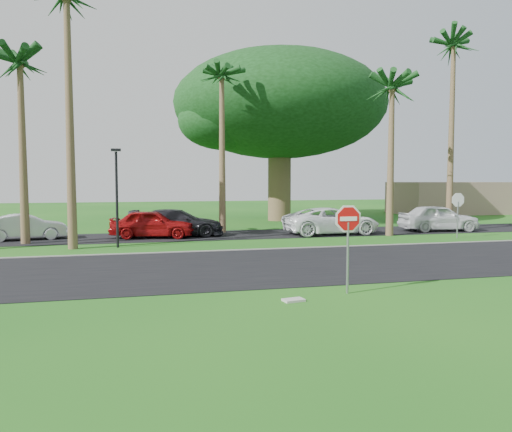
{
  "coord_description": "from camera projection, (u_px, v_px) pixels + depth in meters",
  "views": [
    {
      "loc": [
        -5.32,
        -15.75,
        3.16
      ],
      "look_at": [
        -0.71,
        2.72,
        1.8
      ],
      "focal_mm": 35.0,
      "sensor_mm": 36.0,
      "label": 1
    }
  ],
  "objects": [
    {
      "name": "ground",
      "position": [
        296.0,
        275.0,
        16.75
      ],
      "size": [
        120.0,
        120.0,
        0.0
      ],
      "primitive_type": "plane",
      "color": "#155114",
      "rests_on": "ground"
    },
    {
      "name": "road",
      "position": [
        279.0,
        265.0,
        18.69
      ],
      "size": [
        120.0,
        8.0,
        0.02
      ],
      "primitive_type": "cube",
      "color": "black",
      "rests_on": "ground"
    },
    {
      "name": "parking_strip",
      "position": [
        227.0,
        235.0,
        28.85
      ],
      "size": [
        120.0,
        5.0,
        0.02
      ],
      "primitive_type": "cube",
      "color": "black",
      "rests_on": "ground"
    },
    {
      "name": "curb",
      "position": [
        253.0,
        250.0,
        22.61
      ],
      "size": [
        120.0,
        0.12,
        0.06
      ],
      "primitive_type": "cube",
      "color": "gray",
      "rests_on": "ground"
    },
    {
      "name": "stop_sign_near",
      "position": [
        348.0,
        230.0,
        13.84
      ],
      "size": [
        1.05,
        0.07,
        2.62
      ],
      "color": "gray",
      "rests_on": "ground"
    },
    {
      "name": "stop_sign_far",
      "position": [
        458.0,
        206.0,
        27.26
      ],
      "size": [
        1.05,
        0.07,
        2.62
      ],
      "rotation": [
        0.0,
        0.0,
        3.14
      ],
      "color": "gray",
      "rests_on": "ground"
    },
    {
      "name": "palm_left_mid",
      "position": [
        20.0,
        67.0,
        24.25
      ],
      "size": [
        5.0,
        5.0,
        10.0
      ],
      "color": "brown",
      "rests_on": "ground"
    },
    {
      "name": "palm_left_near",
      "position": [
        67.0,
        2.0,
        22.26
      ],
      "size": [
        5.0,
        5.0,
        12.5
      ],
      "color": "brown",
      "rests_on": "ground"
    },
    {
      "name": "palm_center",
      "position": [
        222.0,
        79.0,
        29.65
      ],
      "size": [
        5.0,
        5.0,
        10.5
      ],
      "color": "brown",
      "rests_on": "ground"
    },
    {
      "name": "palm_right_near",
      "position": [
        392.0,
        91.0,
        28.02
      ],
      "size": [
        5.0,
        5.0,
        9.5
      ],
      "color": "brown",
      "rests_on": "ground"
    },
    {
      "name": "palm_right_far",
      "position": [
        454.0,
        50.0,
        32.13
      ],
      "size": [
        5.0,
        5.0,
        13.0
      ],
      "color": "brown",
      "rests_on": "ground"
    },
    {
      "name": "canopy_tree",
      "position": [
        280.0,
        106.0,
        38.85
      ],
      "size": [
        16.5,
        16.5,
        13.12
      ],
      "color": "brown",
      "rests_on": "ground"
    },
    {
      "name": "streetlight_right",
      "position": [
        117.0,
        191.0,
        23.34
      ],
      "size": [
        0.45,
        0.25,
        4.64
      ],
      "color": "black",
      "rests_on": "ground"
    },
    {
      "name": "building_far",
      "position": [
        448.0,
        198.0,
        47.6
      ],
      "size": [
        10.0,
        6.0,
        3.0
      ],
      "primitive_type": "cube",
      "color": "gray",
      "rests_on": "ground"
    },
    {
      "name": "car_silver",
      "position": [
        26.0,
        227.0,
        26.43
      ],
      "size": [
        4.32,
        2.22,
        1.36
      ],
      "primitive_type": "imported",
      "rotation": [
        0.0,
        0.0,
        1.77
      ],
      "color": "#B7B9BE",
      "rests_on": "ground"
    },
    {
      "name": "car_red",
      "position": [
        153.0,
        224.0,
        27.32
      ],
      "size": [
        4.82,
        2.68,
        1.55
      ],
      "primitive_type": "imported",
      "rotation": [
        0.0,
        0.0,
        1.38
      ],
      "color": "maroon",
      "rests_on": "ground"
    },
    {
      "name": "car_dark",
      "position": [
        177.0,
        223.0,
        28.19
      ],
      "size": [
        5.48,
        2.96,
        1.51
      ],
      "primitive_type": "imported",
      "rotation": [
        0.0,
        0.0,
        1.4
      ],
      "color": "black",
      "rests_on": "ground"
    },
    {
      "name": "car_minivan",
      "position": [
        331.0,
        221.0,
        29.13
      ],
      "size": [
        5.68,
        2.75,
        1.56
      ],
      "primitive_type": "imported",
      "rotation": [
        0.0,
        0.0,
        1.6
      ],
      "color": "white",
      "rests_on": "ground"
    },
    {
      "name": "car_pickup",
      "position": [
        438.0,
        218.0,
        31.0
      ],
      "size": [
        5.01,
        2.45,
        1.64
      ],
      "primitive_type": "imported",
      "rotation": [
        0.0,
        0.0,
        1.46
      ],
      "color": "silver",
      "rests_on": "ground"
    },
    {
      "name": "utility_slab",
      "position": [
        294.0,
        300.0,
        13.06
      ],
      "size": [
        0.6,
        0.43,
        0.06
      ],
      "primitive_type": "cube",
      "rotation": [
        0.0,
        0.0,
        0.16
      ],
      "color": "#A8A7A0",
      "rests_on": "ground"
    }
  ]
}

